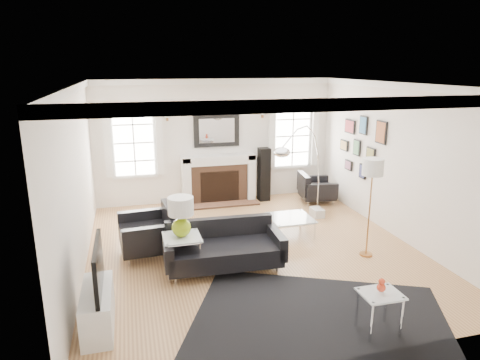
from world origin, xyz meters
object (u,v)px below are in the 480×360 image
object	(u,v)px
gourd_lamp	(181,214)
fireplace	(219,179)
sofa	(223,248)
coffee_table	(290,219)
arc_floor_lamp	(302,172)
armchair_left	(151,233)
armchair_right	(315,189)

from	to	relation	value
gourd_lamp	fireplace	bearing A→B (deg)	69.12
fireplace	sofa	world-z (taller)	fireplace
coffee_table	fireplace	bearing A→B (deg)	110.87
sofa	arc_floor_lamp	distance (m)	2.37
arc_floor_lamp	armchair_left	bearing A→B (deg)	-170.51
armchair_left	gourd_lamp	bearing A→B (deg)	-64.29
sofa	arc_floor_lamp	xyz separation A→B (m)	(1.83, 1.28, 0.80)
gourd_lamp	arc_floor_lamp	distance (m)	2.81
sofa	armchair_left	bearing A→B (deg)	142.66
fireplace	sofa	distance (m)	3.38
gourd_lamp	sofa	bearing A→B (deg)	4.67
armchair_left	coffee_table	world-z (taller)	armchair_left
armchair_left	armchair_right	world-z (taller)	armchair_left
arc_floor_lamp	armchair_right	bearing A→B (deg)	56.22
armchair_right	arc_floor_lamp	size ratio (longest dim) A/B	0.45
armchair_right	arc_floor_lamp	world-z (taller)	arc_floor_lamp
armchair_left	arc_floor_lamp	world-z (taller)	arc_floor_lamp
coffee_table	gourd_lamp	distance (m)	2.49
armchair_left	armchair_right	distance (m)	4.29
fireplace	armchair_left	bearing A→B (deg)	-123.95
armchair_right	gourd_lamp	size ratio (longest dim) A/B	1.51
arc_floor_lamp	sofa	bearing A→B (deg)	-145.07
fireplace	armchair_right	xyz separation A→B (m)	(2.14, -0.60, -0.23)
sofa	coffee_table	distance (m)	1.82
sofa	armchair_right	bearing A→B (deg)	44.20
fireplace	armchair_right	distance (m)	2.24
armchair_right	armchair_left	bearing A→B (deg)	-153.46
fireplace	armchair_left	world-z (taller)	fireplace
armchair_left	coffee_table	size ratio (longest dim) A/B	1.40
fireplace	arc_floor_lamp	bearing A→B (deg)	-59.75
sofa	armchair_right	size ratio (longest dim) A/B	2.00
fireplace	armchair_left	xyz separation A→B (m)	(-1.69, -2.51, -0.16)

